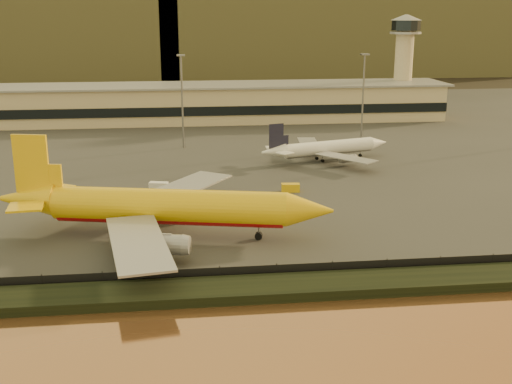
% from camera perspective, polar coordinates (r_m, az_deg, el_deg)
% --- Properties ---
extents(ground, '(900.00, 900.00, 0.00)m').
position_cam_1_polar(ground, '(103.11, -0.36, -5.06)').
color(ground, black).
rests_on(ground, ground).
extents(embankment, '(320.00, 7.00, 1.40)m').
position_cam_1_polar(embankment, '(87.25, 0.92, -8.57)').
color(embankment, black).
rests_on(embankment, ground).
extents(tarmac, '(320.00, 220.00, 0.20)m').
position_cam_1_polar(tarmac, '(194.55, -3.54, 4.88)').
color(tarmac, '#2D2D2D').
rests_on(tarmac, ground).
extents(perimeter_fence, '(300.00, 0.05, 2.20)m').
position_cam_1_polar(perimeter_fence, '(90.65, 0.58, -7.19)').
color(perimeter_fence, black).
rests_on(perimeter_fence, tarmac).
extents(terminal_building, '(202.00, 25.00, 12.60)m').
position_cam_1_polar(terminal_building, '(223.43, -7.80, 7.78)').
color(terminal_building, tan).
rests_on(terminal_building, tarmac).
extents(control_tower, '(11.20, 11.20, 35.50)m').
position_cam_1_polar(control_tower, '(241.23, 13.03, 11.79)').
color(control_tower, tan).
rests_on(control_tower, tarmac).
extents(apron_light_masts, '(152.20, 12.20, 25.40)m').
position_cam_1_polar(apron_light_masts, '(173.99, 1.77, 8.82)').
color(apron_light_masts, slate).
rests_on(apron_light_masts, tarmac).
extents(distant_hills, '(470.00, 160.00, 70.00)m').
position_cam_1_polar(distant_hills, '(435.93, -8.43, 14.88)').
color(distant_hills, brown).
rests_on(distant_hills, ground).
extents(dhl_cargo_jet, '(56.20, 54.09, 16.91)m').
position_cam_1_polar(dhl_cargo_jet, '(107.72, -8.23, -1.36)').
color(dhl_cargo_jet, '#E6B30C').
rests_on(dhl_cargo_jet, tarmac).
extents(white_narrowbody_jet, '(35.27, 33.61, 10.32)m').
position_cam_1_polar(white_narrowbody_jet, '(163.58, 6.29, 3.88)').
color(white_narrowbody_jet, white).
rests_on(white_narrowbody_jet, tarmac).
extents(gse_vehicle_yellow, '(3.94, 2.08, 1.70)m').
position_cam_1_polar(gse_vehicle_yellow, '(134.59, 3.08, 0.39)').
color(gse_vehicle_yellow, '#E6B30C').
rests_on(gse_vehicle_yellow, tarmac).
extents(gse_vehicle_white, '(4.20, 2.66, 1.75)m').
position_cam_1_polar(gse_vehicle_white, '(136.97, -8.66, 0.51)').
color(gse_vehicle_white, white).
rests_on(gse_vehicle_white, tarmac).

